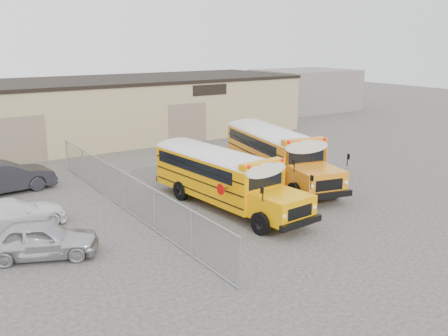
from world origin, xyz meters
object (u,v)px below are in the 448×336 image
tarp_bundle (259,198)px  school_bus_left (159,153)px  school_bus_right (235,132)px  car_dark (3,177)px  car_silver (40,239)px  car_white (11,215)px

tarp_bundle → school_bus_left: bearing=97.4°
school_bus_right → tarp_bundle: bearing=-119.7°
car_dark → car_silver: bearing=172.3°
car_dark → school_bus_right: bearing=-94.5°
tarp_bundle → car_dark: size_ratio=0.33×
tarp_bundle → car_dark: bearing=131.2°
school_bus_right → tarp_bundle: 11.68m
school_bus_left → car_white: size_ratio=2.13×
school_bus_left → car_silver: school_bus_left is taller
school_bus_left → car_dark: 8.07m
school_bus_left → tarp_bundle: (1.00, -7.70, -0.71)m
car_dark → school_bus_left: bearing=-111.4°
school_bus_left → tarp_bundle: 7.80m
school_bus_right → car_silver: size_ratio=2.51×
car_silver → car_white: (-0.31, 3.49, -0.05)m
school_bus_left → car_silver: bearing=-139.9°
tarp_bundle → car_white: tarp_bundle is taller
car_white → car_dark: (0.72, 5.60, 0.18)m
school_bus_right → car_white: size_ratio=2.29×
school_bus_right → school_bus_left: bearing=-160.4°
school_bus_left → school_bus_right: (6.77, 2.42, 0.10)m
car_white → school_bus_left: bearing=-72.5°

